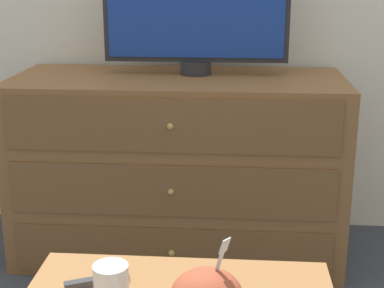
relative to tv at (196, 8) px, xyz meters
name	(u,v)px	position (x,y,z in m)	size (l,w,h in m)	color
ground_plane	(195,220)	(-0.02, 0.23, -1.01)	(12.00, 12.00, 0.00)	#383D47
dresser	(178,167)	(-0.07, -0.07, -0.64)	(1.31, 0.56, 0.75)	brown
tv	(196,8)	(0.00, 0.00, 0.00)	(0.73, 0.12, 0.50)	#232328
drink_cup	(111,285)	(-0.11, -1.17, -0.54)	(0.08, 0.08, 0.09)	beige
remote_control	(97,281)	(-0.16, -1.11, -0.57)	(0.15, 0.08, 0.02)	#38383D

